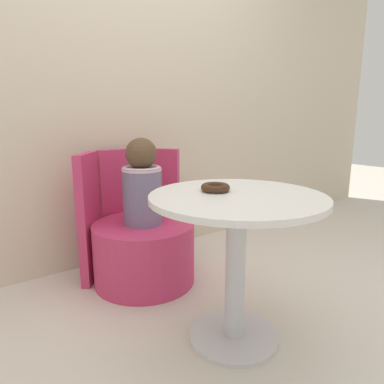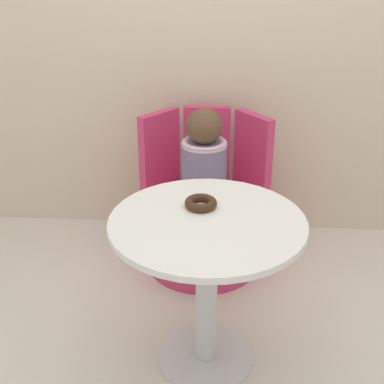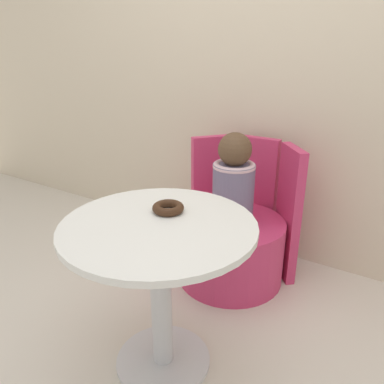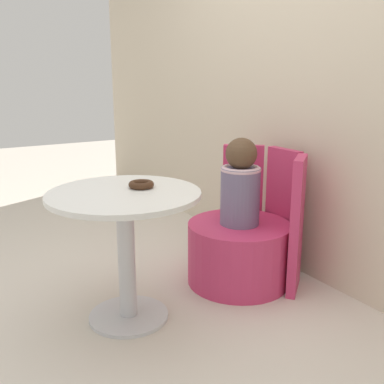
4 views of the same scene
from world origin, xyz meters
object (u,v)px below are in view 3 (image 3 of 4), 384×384
object	(u,v)px
round_table	(161,263)
tub_chair	(231,250)
child_figure	(234,181)
donut	(168,208)

from	to	relation	value
round_table	tub_chair	world-z (taller)	round_table
tub_chair	child_figure	size ratio (longest dim) A/B	1.20
round_table	tub_chair	xyz separation A→B (m)	(-0.05, 0.71, -0.31)
child_figure	tub_chair	bearing A→B (deg)	0.00
round_table	donut	distance (m)	0.21
child_figure	donut	xyz separation A→B (m)	(0.02, -0.61, 0.08)
round_table	tub_chair	distance (m)	0.78
child_figure	donut	bearing A→B (deg)	-88.40
round_table	donut	bearing A→B (deg)	108.59
tub_chair	donut	bearing A→B (deg)	-88.40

